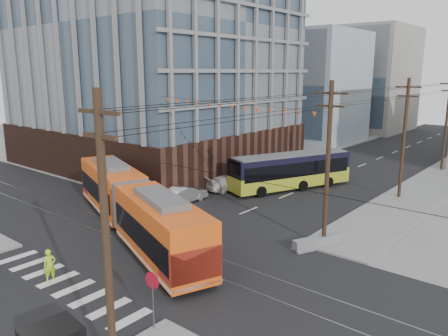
{
  "coord_description": "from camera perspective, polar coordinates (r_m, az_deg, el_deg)",
  "views": [
    {
      "loc": [
        20.95,
        -14.47,
        11.49
      ],
      "look_at": [
        -0.12,
        10.89,
        4.22
      ],
      "focal_mm": 35.0,
      "sensor_mm": 36.0,
      "label": 1
    }
  ],
  "objects": [
    {
      "name": "parked_car_white",
      "position": [
        43.33,
        0.86,
        -1.93
      ],
      "size": [
        3.72,
        5.51,
        1.48
      ],
      "primitive_type": "imported",
      "rotation": [
        0.0,
        0.0,
        2.79
      ],
      "color": "silver",
      "rests_on": "ground"
    },
    {
      "name": "pedestrian",
      "position": [
        26.76,
        -21.81,
        -11.74
      ],
      "size": [
        0.62,
        0.78,
        1.87
      ],
      "primitive_type": "imported",
      "rotation": [
        0.0,
        0.0,
        1.28
      ],
      "color": "#B9E427",
      "rests_on": "ground"
    },
    {
      "name": "office_building",
      "position": [
        57.07,
        -9.5,
        15.09
      ],
      "size": [
        30.0,
        25.0,
        28.6
      ],
      "primitive_type": "cube",
      "color": "#381E16",
      "rests_on": "ground"
    },
    {
      "name": "streetcar",
      "position": [
        32.22,
        -11.76,
        -4.86
      ],
      "size": [
        20.99,
        10.59,
        4.12
      ],
      "primitive_type": null,
      "rotation": [
        0.0,
        0.0,
        -0.37
      ],
      "color": "#F15715",
      "rests_on": "ground"
    },
    {
      "name": "bg_bldg_nw_near",
      "position": [
        76.59,
        10.16,
        10.38
      ],
      "size": [
        18.0,
        16.0,
        18.0
      ],
      "primitive_type": "cube",
      "color": "#8C99A5",
      "rests_on": "ground"
    },
    {
      "name": "parked_car_grey",
      "position": [
        48.3,
        5.84,
        -0.53
      ],
      "size": [
        4.26,
        5.59,
        1.41
      ],
      "primitive_type": "imported",
      "rotation": [
        0.0,
        0.0,
        3.58
      ],
      "color": "#494B54",
      "rests_on": "ground"
    },
    {
      "name": "ground",
      "position": [
        27.94,
        -14.57,
        -12.28
      ],
      "size": [
        160.0,
        160.0,
        0.0
      ],
      "primitive_type": "plane",
      "color": "slate"
    },
    {
      "name": "bg_bldg_nw_far",
      "position": [
        93.28,
        18.05,
        10.92
      ],
      "size": [
        16.0,
        18.0,
        20.0
      ],
      "primitive_type": "cube",
      "color": "gray",
      "rests_on": "ground"
    },
    {
      "name": "city_bus",
      "position": [
        44.12,
        8.69,
        -0.36
      ],
      "size": [
        7.61,
        12.96,
        3.65
      ],
      "primitive_type": null,
      "rotation": [
        0.0,
        0.0,
        -0.4
      ],
      "color": "black",
      "rests_on": "ground"
    },
    {
      "name": "jersey_barrier",
      "position": [
        30.21,
        12.19,
        -9.45
      ],
      "size": [
        2.35,
        3.77,
        0.75
      ],
      "primitive_type": "cube",
      "rotation": [
        0.0,
        0.0,
        -0.43
      ],
      "color": "slate",
      "rests_on": "ground"
    },
    {
      "name": "utility_pole_near",
      "position": [
        16.21,
        -15.1,
        -9.71
      ],
      "size": [
        0.3,
        0.3,
        11.0
      ],
      "primitive_type": "cylinder",
      "color": "black",
      "rests_on": "ground"
    },
    {
      "name": "stop_sign",
      "position": [
        20.64,
        -9.24,
        -17.13
      ],
      "size": [
        0.89,
        0.89,
        2.73
      ],
      "primitive_type": null,
      "rotation": [
        0.0,
        0.0,
        0.08
      ],
      "color": "maroon",
      "rests_on": "ground"
    },
    {
      "name": "parked_car_silver",
      "position": [
        39.33,
        -5.23,
        -3.44
      ],
      "size": [
        1.74,
        4.68,
        1.53
      ],
      "primitive_type": "imported",
      "rotation": [
        0.0,
        0.0,
        3.12
      ],
      "color": "silver",
      "rests_on": "ground"
    }
  ]
}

